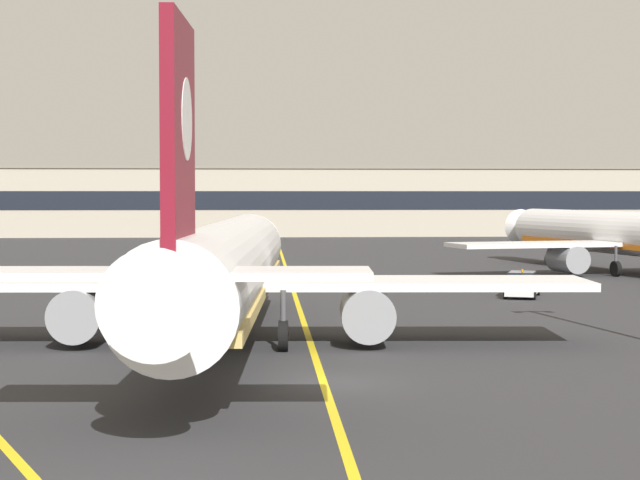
# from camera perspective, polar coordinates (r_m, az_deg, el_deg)

# --- Properties ---
(ground_plane) EXTENTS (400.00, 400.00, 0.00)m
(ground_plane) POSITION_cam_1_polar(r_m,az_deg,el_deg) (37.59, 0.74, -7.64)
(ground_plane) COLOR #2D2D30
(taxiway_centreline) EXTENTS (2.48, 179.99, 0.01)m
(taxiway_centreline) POSITION_cam_1_polar(r_m,az_deg,el_deg) (67.28, -1.30, -3.15)
(taxiway_centreline) COLOR yellow
(taxiway_centreline) RESTS_ON ground
(airliner_foreground) EXTENTS (32.23, 41.52, 11.65)m
(airliner_foreground) POSITION_cam_1_polar(r_m,az_deg,el_deg) (46.57, -5.12, -1.51)
(airliner_foreground) COLOR white
(airliner_foreground) RESTS_ON ground
(airliner_background) EXTENTS (30.90, 39.37, 11.15)m
(airliner_background) POSITION_cam_1_polar(r_m,az_deg,el_deg) (90.90, 16.32, 0.25)
(airliner_background) COLOR white
(airliner_background) RESTS_ON ground
(service_car_fourth) EXTENTS (3.14, 4.56, 1.79)m
(service_car_fourth) POSITION_cam_1_polar(r_m,az_deg,el_deg) (69.29, 10.77, -2.39)
(service_car_fourth) COLOR white
(service_car_fourth) RESTS_ON ground
(terminal_building) EXTENTS (135.20, 12.40, 10.84)m
(terminal_building) POSITION_cam_1_polar(r_m,az_deg,el_deg) (168.37, 0.87, 2.08)
(terminal_building) COLOR #B2A893
(terminal_building) RESTS_ON ground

